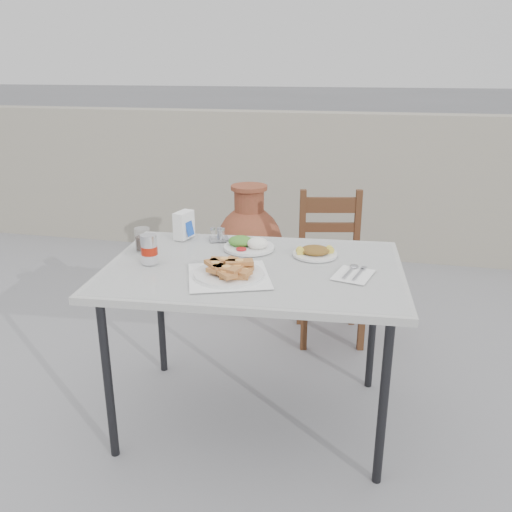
% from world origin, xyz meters
% --- Properties ---
extents(ground, '(80.00, 80.00, 0.00)m').
position_xyz_m(ground, '(0.00, 0.00, 0.00)').
color(ground, slate).
rests_on(ground, ground).
extents(cafe_table, '(1.31, 0.94, 0.76)m').
position_xyz_m(cafe_table, '(0.17, 0.03, 0.71)').
color(cafe_table, black).
rests_on(cafe_table, ground).
extents(pide_plate, '(0.41, 0.41, 0.07)m').
position_xyz_m(pide_plate, '(0.10, -0.11, 0.79)').
color(pide_plate, white).
rests_on(pide_plate, cafe_table).
extents(salad_rice_plate, '(0.23, 0.23, 0.06)m').
position_xyz_m(salad_rice_plate, '(0.10, 0.24, 0.78)').
color(salad_rice_plate, silver).
rests_on(salad_rice_plate, cafe_table).
extents(salad_chopped_plate, '(0.20, 0.20, 0.04)m').
position_xyz_m(salad_chopped_plate, '(0.41, 0.22, 0.78)').
color(salad_chopped_plate, silver).
rests_on(salad_chopped_plate, cafe_table).
extents(soda_can, '(0.07, 0.07, 0.13)m').
position_xyz_m(soda_can, '(-0.27, -0.04, 0.83)').
color(soda_can, silver).
rests_on(soda_can, cafe_table).
extents(cola_glass, '(0.07, 0.07, 0.10)m').
position_xyz_m(cola_glass, '(-0.38, 0.13, 0.81)').
color(cola_glass, white).
rests_on(cola_glass, cafe_table).
extents(napkin_holder, '(0.09, 0.12, 0.13)m').
position_xyz_m(napkin_holder, '(-0.25, 0.34, 0.83)').
color(napkin_holder, white).
rests_on(napkin_holder, cafe_table).
extents(condiment_caddy, '(0.11, 0.10, 0.07)m').
position_xyz_m(condiment_caddy, '(-0.07, 0.34, 0.78)').
color(condiment_caddy, '#ADAEB4').
rests_on(condiment_caddy, cafe_table).
extents(cutlery_napkin, '(0.18, 0.21, 0.01)m').
position_xyz_m(cutlery_napkin, '(0.59, 0.02, 0.77)').
color(cutlery_napkin, white).
rests_on(cutlery_napkin, cafe_table).
extents(chair, '(0.46, 0.46, 0.87)m').
position_xyz_m(chair, '(0.43, 0.96, 0.45)').
color(chair, '#3D2410').
rests_on(chair, ground).
extents(terracotta_urn, '(0.47, 0.47, 0.82)m').
position_xyz_m(terracotta_urn, '(-0.16, 1.35, 0.38)').
color(terracotta_urn, brown).
rests_on(terracotta_urn, ground).
extents(back_wall, '(6.00, 0.25, 1.20)m').
position_xyz_m(back_wall, '(0.00, 2.50, 0.60)').
color(back_wall, gray).
rests_on(back_wall, ground).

